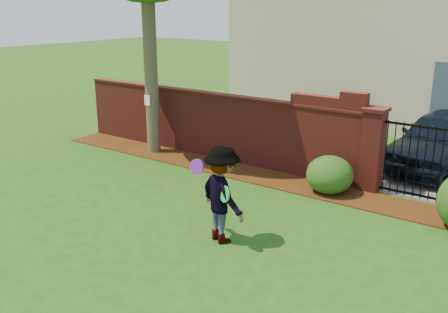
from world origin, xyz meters
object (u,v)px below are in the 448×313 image
Objects in this scene: car at (438,142)px; frisbee_green at (225,194)px; man at (220,195)px; frisbee_purple at (197,167)px.

frisbee_green is at bearing -97.88° from car.
frisbee_green is (-1.83, -6.50, 0.25)m from car.
man reaches higher than car.
man is at bearing -100.01° from car.
man is 0.63m from frisbee_purple.
frisbee_green is (0.62, -0.05, -0.34)m from frisbee_purple.
frisbee_purple reaches higher than frisbee_green.
car is 14.79× the size of frisbee_green.
frisbee_purple is 0.71m from frisbee_green.
car reaches higher than frisbee_green.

